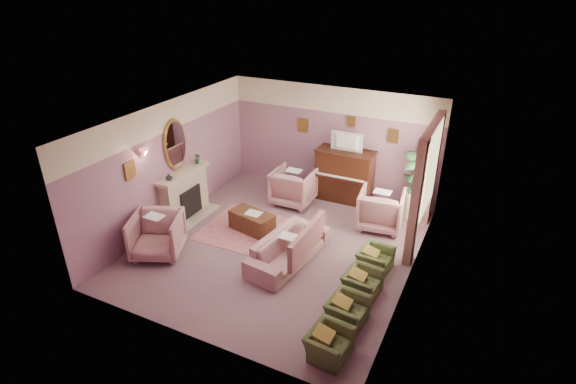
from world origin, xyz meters
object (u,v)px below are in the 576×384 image
at_px(television, 346,141).
at_px(olive_chair_d, 375,256).
at_px(coffee_table, 252,222).
at_px(sofa, 288,244).
at_px(piano, 344,176).
at_px(olive_chair_c, 362,280).
at_px(floral_armchair_left, 294,185).
at_px(floral_armchair_front, 157,233).
at_px(olive_chair_a, 329,340).
at_px(side_table, 415,204).
at_px(floral_armchair_right, 381,207).
at_px(olive_chair_b, 347,307).

bearing_deg(television, olive_chair_d, -58.15).
distance_m(coffee_table, sofa, 1.46).
distance_m(piano, olive_chair_c, 3.79).
bearing_deg(coffee_table, floral_armchair_left, 81.02).
bearing_deg(floral_armchair_front, olive_chair_d, 19.17).
relative_size(floral_armchair_left, olive_chair_a, 1.46).
height_order(piano, side_table, piano).
distance_m(floral_armchair_front, olive_chair_d, 4.42).
relative_size(television, floral_armchair_right, 0.80).
distance_m(olive_chair_a, olive_chair_b, 0.82).
height_order(floral_armchair_left, floral_armchair_front, same).
distance_m(coffee_table, olive_chair_d, 2.92).
height_order(olive_chair_c, olive_chair_d, same).
bearing_deg(sofa, floral_armchair_right, 59.04).
distance_m(floral_armchair_right, floral_armchair_front, 4.91).
xyz_separation_m(floral_armchair_left, floral_armchair_right, (2.29, -0.21, 0.00)).
height_order(sofa, floral_armchair_left, floral_armchair_left).
bearing_deg(olive_chair_c, floral_armchair_left, 134.76).
bearing_deg(sofa, floral_armchair_left, 113.19).
xyz_separation_m(television, coffee_table, (-1.32, -2.33, -1.38)).
relative_size(sofa, side_table, 2.90).
distance_m(television, olive_chair_d, 3.28).
height_order(piano, floral_armchair_left, piano).
height_order(floral_armchair_front, side_table, floral_armchair_front).
bearing_deg(television, floral_armchair_front, -122.82).
distance_m(piano, television, 0.95).
bearing_deg(olive_chair_a, olive_chair_b, 90.00).
relative_size(floral_armchair_right, olive_chair_a, 1.46).
bearing_deg(olive_chair_a, sofa, 129.92).
bearing_deg(side_table, piano, 174.76).
height_order(floral_armchair_left, floral_armchair_right, same).
distance_m(floral_armchair_front, olive_chair_a, 4.30).
relative_size(sofa, olive_chair_b, 2.95).
bearing_deg(olive_chair_d, piano, 121.35).
xyz_separation_m(piano, television, (0.00, -0.05, 0.95)).
relative_size(floral_armchair_front, olive_chair_b, 1.46).
bearing_deg(olive_chair_b, olive_chair_a, -90.00).
xyz_separation_m(sofa, floral_armchair_right, (1.28, 2.14, 0.09)).
xyz_separation_m(sofa, olive_chair_d, (1.65, 0.49, -0.11)).
relative_size(sofa, olive_chair_c, 2.95).
relative_size(floral_armchair_left, floral_armchair_right, 1.00).
relative_size(piano, olive_chair_d, 2.03).
distance_m(television, olive_chair_b, 4.67).
bearing_deg(olive_chair_c, coffee_table, 160.33).
bearing_deg(olive_chair_a, olive_chair_d, 90.00).
bearing_deg(olive_chair_c, side_table, 85.63).
bearing_deg(floral_armchair_left, olive_chair_b, -52.80).
distance_m(coffee_table, floral_armchair_left, 1.68).
relative_size(olive_chair_a, olive_chair_b, 1.00).
bearing_deg(television, floral_armchair_left, -146.67).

